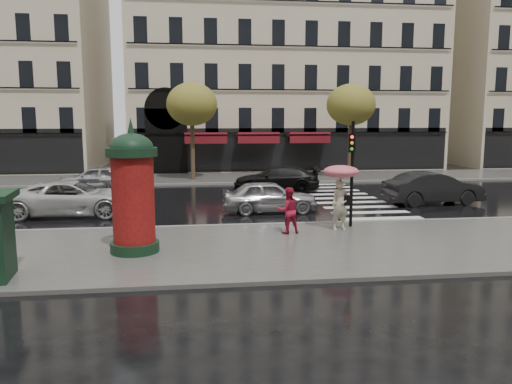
{
  "coord_description": "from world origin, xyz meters",
  "views": [
    {
      "loc": [
        -1.97,
        -16.1,
        4.22
      ],
      "look_at": [
        0.25,
        1.5,
        1.62
      ],
      "focal_mm": 35.0,
      "sensor_mm": 36.0,
      "label": 1
    }
  ],
  "objects": [
    {
      "name": "car_far_silver",
      "position": [
        -7.86,
        14.59,
        0.71
      ],
      "size": [
        4.22,
        1.76,
        1.43
      ],
      "primitive_type": "imported",
      "rotation": [
        0.0,
        0.0,
        -1.59
      ],
      "color": "#ACACB1",
      "rests_on": "ground"
    },
    {
      "name": "morris_column",
      "position": [
        -3.82,
        -0.62,
        2.11
      ],
      "size": [
        1.54,
        1.54,
        4.15
      ],
      "color": "black",
      "rests_on": "near_sidewalk"
    },
    {
      "name": "woman_red",
      "position": [
        1.38,
        1.26,
        0.96
      ],
      "size": [
        0.91,
        0.76,
        1.68
      ],
      "primitive_type": "imported",
      "rotation": [
        0.0,
        0.0,
        3.3
      ],
      "color": "maroon",
      "rests_on": "near_sidewalk"
    },
    {
      "name": "tree_far_right",
      "position": [
        9.0,
        18.0,
        5.17
      ],
      "size": [
        3.4,
        3.4,
        6.64
      ],
      "color": "#38281C",
      "rests_on": "ground"
    },
    {
      "name": "near_kerb",
      "position": [
        0.0,
        3.0,
        0.07
      ],
      "size": [
        90.0,
        0.25,
        0.14
      ],
      "primitive_type": "cube",
      "color": "slate",
      "rests_on": "ground"
    },
    {
      "name": "woman_umbrella",
      "position": [
        3.42,
        1.59,
        1.77
      ],
      "size": [
        1.3,
        1.3,
        2.5
      ],
      "color": "#B9B299",
      "rests_on": "near_sidewalk"
    },
    {
      "name": "car_black",
      "position": [
        2.87,
        12.67,
        0.73
      ],
      "size": [
        5.25,
        2.68,
        1.46
      ],
      "primitive_type": "imported",
      "rotation": [
        0.0,
        0.0,
        -1.7
      ],
      "color": "black",
      "rests_on": "ground"
    },
    {
      "name": "tree_far_left",
      "position": [
        -2.0,
        18.0,
        5.17
      ],
      "size": [
        3.4,
        3.4,
        6.64
      ],
      "color": "#38281C",
      "rests_on": "ground"
    },
    {
      "name": "zebra_crossing",
      "position": [
        6.0,
        9.6,
        0.01
      ],
      "size": [
        3.6,
        11.75,
        0.01
      ],
      "primitive_type": "cube",
      "color": "silver",
      "rests_on": "ground"
    },
    {
      "name": "traffic_light",
      "position": [
        3.97,
        2.04,
        2.56
      ],
      "size": [
        0.3,
        0.4,
        4.02
      ],
      "color": "black",
      "rests_on": "near_sidewalk"
    },
    {
      "name": "bldg_far_corner",
      "position": [
        6.0,
        30.0,
        11.31
      ],
      "size": [
        26.0,
        14.0,
        22.9
      ],
      "color": "#B7A88C",
      "rests_on": "ground"
    },
    {
      "name": "near_sidewalk",
      "position": [
        0.0,
        -0.5,
        0.06
      ],
      "size": [
        90.0,
        7.0,
        0.12
      ],
      "primitive_type": "cube",
      "color": "#474744",
      "rests_on": "ground"
    },
    {
      "name": "man_burgundy",
      "position": [
        -4.13,
        1.99,
        1.09
      ],
      "size": [
        0.99,
        0.69,
        1.93
      ],
      "primitive_type": "imported",
      "rotation": [
        0.0,
        0.0,
        3.06
      ],
      "color": "#440D20",
      "rests_on": "near_sidewalk"
    },
    {
      "name": "far_kerb",
      "position": [
        0.0,
        16.0,
        0.07
      ],
      "size": [
        90.0,
        0.25,
        0.14
      ],
      "primitive_type": "cube",
      "color": "slate",
      "rests_on": "ground"
    },
    {
      "name": "far_sidewalk",
      "position": [
        0.0,
        19.0,
        0.06
      ],
      "size": [
        90.0,
        6.0,
        0.12
      ],
      "primitive_type": "cube",
      "color": "#474744",
      "rests_on": "ground"
    },
    {
      "name": "car_silver",
      "position": [
        1.43,
        6.02,
        0.73
      ],
      "size": [
        4.31,
        1.75,
        1.46
      ],
      "primitive_type": "imported",
      "rotation": [
        0.0,
        0.0,
        1.58
      ],
      "color": "#B1B1B6",
      "rests_on": "ground"
    },
    {
      "name": "ground",
      "position": [
        0.0,
        0.0,
        0.0
      ],
      "size": [
        160.0,
        160.0,
        0.0
      ],
      "primitive_type": "plane",
      "color": "black",
      "rests_on": "ground"
    },
    {
      "name": "car_darkgrey",
      "position": [
        9.91,
        7.22,
        0.8
      ],
      "size": [
        4.98,
        2.09,
        1.6
      ],
      "primitive_type": "imported",
      "rotation": [
        0.0,
        0.0,
        1.65
      ],
      "color": "black",
      "rests_on": "ground"
    },
    {
      "name": "car_white",
      "position": [
        -7.24,
        6.36,
        0.77
      ],
      "size": [
        5.58,
        2.63,
        1.54
      ],
      "primitive_type": "imported",
      "rotation": [
        0.0,
        0.0,
        1.56
      ],
      "color": "#BDBDBD",
      "rests_on": "ground"
    }
  ]
}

